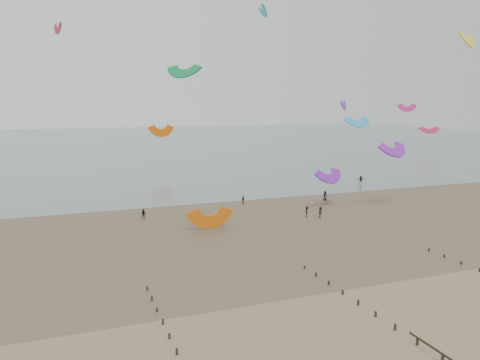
# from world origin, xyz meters

# --- Properties ---
(ground) EXTENTS (500.00, 500.00, 0.00)m
(ground) POSITION_xyz_m (0.00, 0.00, 0.00)
(ground) COLOR brown
(ground) RESTS_ON ground
(sea_and_shore) EXTENTS (500.00, 665.00, 0.03)m
(sea_and_shore) POSITION_xyz_m (-4.08, 34.40, 0.01)
(sea_and_shore) COLOR #475654
(sea_and_shore) RESTS_ON ground
(kitesurfers) EXTENTS (146.44, 28.15, 1.89)m
(kitesurfers) POSITION_xyz_m (24.41, 44.53, 0.89)
(kitesurfers) COLOR black
(kitesurfers) RESTS_ON ground
(grounded_kite) EXTENTS (6.16, 4.81, 3.38)m
(grounded_kite) POSITION_xyz_m (-0.97, 32.81, 0.00)
(grounded_kite) COLOR orange
(grounded_kite) RESTS_ON ground
(kites_airborne) EXTENTS (255.35, 109.39, 43.11)m
(kites_airborne) POSITION_xyz_m (-10.22, 84.33, 19.38)
(kites_airborne) COLOR red
(kites_airborne) RESTS_ON ground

